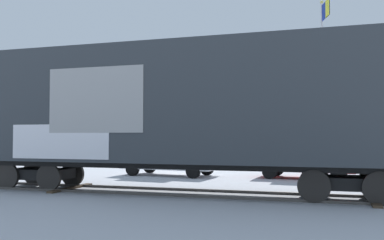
# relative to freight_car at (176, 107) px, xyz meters

# --- Properties ---
(ground_plane) EXTENTS (260.00, 260.00, 0.00)m
(ground_plane) POSITION_rel_freight_car_xyz_m (1.01, 0.00, -2.82)
(ground_plane) COLOR #B2B5BC
(track) EXTENTS (60.01, 2.61, 0.08)m
(track) POSITION_rel_freight_car_xyz_m (2.06, -0.01, -2.78)
(track) COLOR #4C4742
(track) RESTS_ON ground_plane
(freight_car) EXTENTS (14.80, 2.90, 5.00)m
(freight_car) POSITION_rel_freight_car_xyz_m (0.00, 0.00, 0.00)
(freight_car) COLOR #33383D
(freight_car) RESTS_ON ground_plane
(flagpole) EXTENTS (0.46, 1.42, 8.98)m
(flagpole) POSITION_rel_freight_car_xyz_m (4.73, 9.65, 2.87)
(flagpole) COLOR silver
(flagpole) RESTS_ON ground_plane
(hillside) EXTENTS (136.49, 29.30, 17.58)m
(hillside) POSITION_rel_freight_car_xyz_m (1.03, 73.75, 3.66)
(hillside) COLOR gray
(hillside) RESTS_ON ground_plane
(parked_car_white) EXTENTS (4.75, 2.30, 1.74)m
(parked_car_white) POSITION_rel_freight_car_xyz_m (-2.38, 5.90, -1.94)
(parked_car_white) COLOR silver
(parked_car_white) RESTS_ON ground_plane
(parked_car_red) EXTENTS (4.33, 2.19, 1.76)m
(parked_car_red) POSITION_rel_freight_car_xyz_m (3.81, 6.32, -1.97)
(parked_car_red) COLOR #B21E1E
(parked_car_red) RESTS_ON ground_plane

